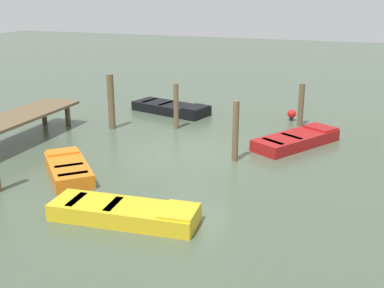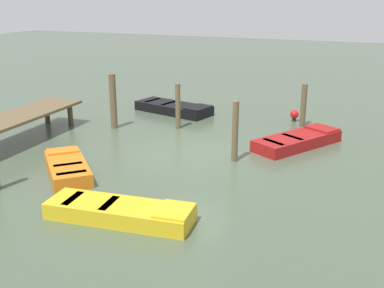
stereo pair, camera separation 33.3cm
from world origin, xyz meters
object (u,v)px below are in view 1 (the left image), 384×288
dock_segment (20,118)px  rowboat_red (297,140)px  rowboat_black (171,108)px  mooring_piling_near_left (111,102)px  mooring_piling_mid_left (235,131)px  marker_buoy (292,114)px  mooring_piling_near_right (301,105)px  rowboat_yellow (125,212)px  mooring_piling_center (176,106)px  rowboat_orange (68,169)px

dock_segment → rowboat_red: size_ratio=1.53×
rowboat_black → mooring_piling_near_left: mooring_piling_near_left is taller
mooring_piling_mid_left → marker_buoy: mooring_piling_mid_left is taller
rowboat_red → mooring_piling_mid_left: 2.89m
rowboat_black → rowboat_red: same height
mooring_piling_near_left → rowboat_black: bearing=-20.3°
mooring_piling_near_right → mooring_piling_near_left: mooring_piling_near_left is taller
mooring_piling_near_right → marker_buoy: mooring_piling_near_right is taller
rowboat_yellow → mooring_piling_center: (7.75, 1.95, 0.67)m
dock_segment → rowboat_yellow: bearing=-124.6°
rowboat_black → rowboat_red: bearing=-10.1°
mooring_piling_near_right → mooring_piling_near_left: size_ratio=0.80×
dock_segment → rowboat_black: bearing=-32.8°
marker_buoy → rowboat_yellow: bearing=168.7°
mooring_piling_mid_left → dock_segment: bearing=95.1°
rowboat_black → rowboat_red: (-2.73, -5.99, 0.00)m
rowboat_red → mooring_piling_near_right: size_ratio=2.06×
rowboat_orange → rowboat_red: bearing=-91.7°
rowboat_orange → mooring_piling_center: (5.80, -1.01, 0.67)m
mooring_piling_near_left → mooring_piling_mid_left: bearing=-108.6°
mooring_piling_mid_left → mooring_piling_center: (2.80, 3.21, -0.09)m
mooring_piling_mid_left → marker_buoy: bearing=-8.6°
dock_segment → mooring_piling_near_left: mooring_piling_near_left is taller
marker_buoy → rowboat_black: bearing=96.3°
rowboat_red → mooring_piling_near_right: (2.63, 0.30, 0.64)m
mooring_piling_near_right → rowboat_orange: bearing=145.2°
rowboat_red → mooring_piling_near_left: size_ratio=1.65×
rowboat_orange → mooring_piling_mid_left: size_ratio=1.33×
rowboat_orange → mooring_piling_center: size_ratio=1.47×
rowboat_yellow → mooring_piling_near_right: (9.87, -2.55, 0.64)m
rowboat_red → mooring_piling_near_right: 2.73m
mooring_piling_near_right → mooring_piling_center: 4.98m
dock_segment → rowboat_red: (2.99, -9.43, -0.62)m
rowboat_orange → mooring_piling_center: mooring_piling_center is taller
mooring_piling_near_left → mooring_piling_center: bearing=-68.6°
dock_segment → rowboat_orange: bearing=-124.2°
rowboat_black → mooring_piling_center: mooring_piling_center is taller
rowboat_red → rowboat_orange: (-5.29, 5.81, 0.00)m
rowboat_black → dock_segment: bearing=-106.6°
dock_segment → mooring_piling_center: (3.49, -4.63, 0.05)m
rowboat_red → rowboat_orange: same height
rowboat_yellow → marker_buoy: size_ratio=7.53×
mooring_piling_center → mooring_piling_near_right: bearing=-64.7°
rowboat_black → mooring_piling_near_right: size_ratio=2.17×
rowboat_yellow → mooring_piling_near_right: mooring_piling_near_right is taller
dock_segment → rowboat_yellow: dock_segment is taller
rowboat_orange → mooring_piling_near_left: 5.13m
rowboat_red → rowboat_yellow: size_ratio=0.98×
mooring_piling_near_right → rowboat_black: bearing=89.0°
rowboat_black → rowboat_orange: (-8.02, -0.18, 0.00)m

